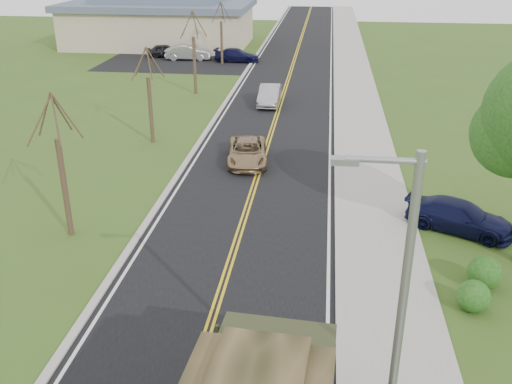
# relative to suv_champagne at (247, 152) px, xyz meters

# --- Properties ---
(road) EXTENTS (8.00, 120.00, 0.01)m
(road) POSITION_rel_suv_champagne_xyz_m (0.80, 20.75, -0.62)
(road) COLOR black
(road) RESTS_ON ground
(curb_right) EXTENTS (0.30, 120.00, 0.12)m
(curb_right) POSITION_rel_suv_champagne_xyz_m (4.95, 20.75, -0.57)
(curb_right) COLOR #9E998E
(curb_right) RESTS_ON ground
(sidewalk_right) EXTENTS (3.20, 120.00, 0.10)m
(sidewalk_right) POSITION_rel_suv_champagne_xyz_m (6.70, 20.75, -0.58)
(sidewalk_right) COLOR #9E998E
(sidewalk_right) RESTS_ON ground
(curb_left) EXTENTS (0.30, 120.00, 0.10)m
(curb_left) POSITION_rel_suv_champagne_xyz_m (-3.35, 20.75, -0.58)
(curb_left) COLOR #9E998E
(curb_left) RESTS_ON ground
(street_light) EXTENTS (1.65, 0.22, 8.00)m
(street_light) POSITION_rel_suv_champagne_xyz_m (5.70, -19.75, 3.80)
(street_light) COLOR gray
(street_light) RESTS_ON ground
(bare_tree_a) EXTENTS (1.93, 2.26, 6.08)m
(bare_tree_a) POSITION_rel_suv_champagne_xyz_m (-6.20, -9.25, 2.00)
(bare_tree_a) COLOR #38281C
(bare_tree_a) RESTS_ON ground
(bare_tree_b) EXTENTS (1.83, 2.14, 5.73)m
(bare_tree_b) POSITION_rel_suv_champagne_xyz_m (-6.20, 2.75, 1.85)
(bare_tree_b) COLOR #38281C
(bare_tree_b) RESTS_ON ground
(bare_tree_c) EXTENTS (2.04, 2.39, 6.42)m
(bare_tree_c) POSITION_rel_suv_champagne_xyz_m (-6.20, 14.75, 2.15)
(bare_tree_c) COLOR #38281C
(bare_tree_c) RESTS_ON ground
(bare_tree_d) EXTENTS (1.88, 2.20, 5.91)m
(bare_tree_d) POSITION_rel_suv_champagne_xyz_m (-6.20, 26.75, 1.92)
(bare_tree_d) COLOR #38281C
(bare_tree_d) RESTS_ON ground
(commercial_building) EXTENTS (25.50, 21.50, 5.65)m
(commercial_building) POSITION_rel_suv_champagne_xyz_m (-15.18, 36.72, 2.06)
(commercial_building) COLOR tan
(commercial_building) RESTS_ON ground
(suv_champagne) EXTENTS (2.63, 4.74, 1.25)m
(suv_champagne) POSITION_rel_suv_champagne_xyz_m (0.00, 0.00, 0.00)
(suv_champagne) COLOR #977955
(suv_champagne) RESTS_ON ground
(sedan_silver) EXTENTS (1.54, 4.30, 1.41)m
(sedan_silver) POSITION_rel_suv_champagne_xyz_m (0.00, 12.22, 0.08)
(sedan_silver) COLOR #A2A2A6
(sedan_silver) RESTS_ON ground
(pickup_navy) EXTENTS (4.78, 3.59, 1.29)m
(pickup_navy) POSITION_rel_suv_champagne_xyz_m (10.00, -6.90, 0.02)
(pickup_navy) COLOR black
(pickup_navy) RESTS_ON ground
(lot_car_dark) EXTENTS (4.13, 2.65, 1.31)m
(lot_car_dark) POSITION_rel_suv_champagne_xyz_m (-12.73, 29.66, 0.03)
(lot_car_dark) COLOR black
(lot_car_dark) RESTS_ON ground
(lot_car_silver) EXTENTS (4.73, 2.02, 1.51)m
(lot_car_silver) POSITION_rel_suv_champagne_xyz_m (-10.01, 28.36, 0.13)
(lot_car_silver) COLOR #A7A6AB
(lot_car_silver) RESTS_ON ground
(lot_car_navy) EXTENTS (4.58, 2.01, 1.31)m
(lot_car_navy) POSITION_rel_suv_champagne_xyz_m (-4.91, 27.96, 0.03)
(lot_car_navy) COLOR black
(lot_car_navy) RESTS_ON ground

